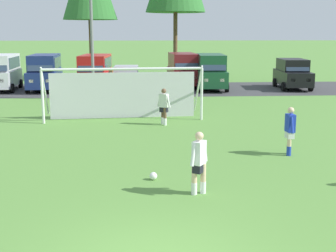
{
  "coord_description": "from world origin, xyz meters",
  "views": [
    {
      "loc": [
        -0.27,
        -7.69,
        4.11
      ],
      "look_at": [
        0.72,
        7.1,
        1.1
      ],
      "focal_mm": 49.8,
      "sensor_mm": 36.0,
      "label": 1
    }
  ],
  "objects_px": {
    "parked_car_slot_far_left": "(2,71)",
    "parked_car_slot_far_right": "(293,74)",
    "soccer_ball": "(153,176)",
    "street_lamp": "(95,40)",
    "parked_car_slot_left": "(45,71)",
    "parked_car_slot_center": "(126,78)",
    "parked_car_slot_center_left": "(95,72)",
    "player_defender_far": "(290,131)",
    "parked_car_slot_center_right": "(183,69)",
    "soccer_goal": "(123,92)",
    "player_midfield_center": "(199,163)",
    "player_winger_left": "(164,107)",
    "parked_car_slot_right": "(211,71)"
  },
  "relations": [
    {
      "from": "player_defender_far",
      "to": "parked_car_slot_far_right",
      "type": "bearing_deg",
      "value": 71.23
    },
    {
      "from": "parked_car_slot_far_left",
      "to": "parked_car_slot_left",
      "type": "bearing_deg",
      "value": -3.55
    },
    {
      "from": "parked_car_slot_far_left",
      "to": "parked_car_slot_far_right",
      "type": "xyz_separation_m",
      "value": [
        20.91,
        -0.44,
        -0.23
      ]
    },
    {
      "from": "parked_car_slot_far_left",
      "to": "player_defender_far",
      "type": "bearing_deg",
      "value": -51.92
    },
    {
      "from": "soccer_goal",
      "to": "parked_car_slot_left",
      "type": "bearing_deg",
      "value": 117.15
    },
    {
      "from": "parked_car_slot_center_right",
      "to": "parked_car_slot_far_right",
      "type": "relative_size",
      "value": 1.03
    },
    {
      "from": "parked_car_slot_center_left",
      "to": "parked_car_slot_far_left",
      "type": "bearing_deg",
      "value": 172.89
    },
    {
      "from": "player_midfield_center",
      "to": "street_lamp",
      "type": "bearing_deg",
      "value": 103.18
    },
    {
      "from": "player_midfield_center",
      "to": "parked_car_slot_center_left",
      "type": "distance_m",
      "value": 22.04
    },
    {
      "from": "soccer_goal",
      "to": "player_defender_far",
      "type": "height_order",
      "value": "soccer_goal"
    },
    {
      "from": "parked_car_slot_left",
      "to": "parked_car_slot_center",
      "type": "relative_size",
      "value": 1.15
    },
    {
      "from": "player_winger_left",
      "to": "parked_car_slot_right",
      "type": "bearing_deg",
      "value": 72.05
    },
    {
      "from": "soccer_goal",
      "to": "player_defender_far",
      "type": "distance_m",
      "value": 9.23
    },
    {
      "from": "street_lamp",
      "to": "parked_car_slot_center_right",
      "type": "bearing_deg",
      "value": 47.64
    },
    {
      "from": "soccer_ball",
      "to": "parked_car_slot_center_left",
      "type": "height_order",
      "value": "parked_car_slot_center_left"
    },
    {
      "from": "parked_car_slot_far_left",
      "to": "parked_car_slot_far_right",
      "type": "height_order",
      "value": "parked_car_slot_far_left"
    },
    {
      "from": "parked_car_slot_left",
      "to": "parked_car_slot_center_left",
      "type": "distance_m",
      "value": 3.65
    },
    {
      "from": "soccer_ball",
      "to": "street_lamp",
      "type": "height_order",
      "value": "street_lamp"
    },
    {
      "from": "parked_car_slot_center",
      "to": "parked_car_slot_center_right",
      "type": "relative_size",
      "value": 0.87
    },
    {
      "from": "soccer_goal",
      "to": "parked_car_slot_far_left",
      "type": "bearing_deg",
      "value": 127.56
    },
    {
      "from": "parked_car_slot_center_left",
      "to": "parked_car_slot_right",
      "type": "height_order",
      "value": "same"
    },
    {
      "from": "parked_car_slot_far_right",
      "to": "street_lamp",
      "type": "distance_m",
      "value": 14.83
    },
    {
      "from": "player_midfield_center",
      "to": "parked_car_slot_center_right",
      "type": "bearing_deg",
      "value": 85.31
    },
    {
      "from": "player_defender_far",
      "to": "parked_car_slot_far_right",
      "type": "distance_m",
      "value": 19.33
    },
    {
      "from": "player_winger_left",
      "to": "parked_car_slot_center_right",
      "type": "relative_size",
      "value": 0.34
    },
    {
      "from": "parked_car_slot_center",
      "to": "parked_car_slot_center_right",
      "type": "height_order",
      "value": "parked_car_slot_center_right"
    },
    {
      "from": "parked_car_slot_left",
      "to": "street_lamp",
      "type": "relative_size",
      "value": 0.7
    },
    {
      "from": "player_defender_far",
      "to": "parked_car_slot_center_right",
      "type": "distance_m",
      "value": 20.08
    },
    {
      "from": "soccer_goal",
      "to": "parked_car_slot_far_right",
      "type": "bearing_deg",
      "value": 42.84
    },
    {
      "from": "player_midfield_center",
      "to": "parked_car_slot_far_right",
      "type": "xyz_separation_m",
      "value": [
        9.79,
        21.97,
        0.29
      ]
    },
    {
      "from": "street_lamp",
      "to": "parked_car_slot_center",
      "type": "bearing_deg",
      "value": 70.74
    },
    {
      "from": "soccer_goal",
      "to": "street_lamp",
      "type": "height_order",
      "value": "street_lamp"
    },
    {
      "from": "soccer_ball",
      "to": "player_defender_far",
      "type": "xyz_separation_m",
      "value": [
        4.7,
        2.42,
        0.71
      ]
    },
    {
      "from": "player_winger_left",
      "to": "parked_car_slot_center",
      "type": "bearing_deg",
      "value": 98.54
    },
    {
      "from": "street_lamp",
      "to": "soccer_ball",
      "type": "bearing_deg",
      "value": -79.7
    },
    {
      "from": "player_midfield_center",
      "to": "player_defender_far",
      "type": "bearing_deg",
      "value": 45.71
    },
    {
      "from": "parked_car_slot_center_left",
      "to": "street_lamp",
      "type": "bearing_deg",
      "value": -84.27
    },
    {
      "from": "parked_car_slot_left",
      "to": "parked_car_slot_far_right",
      "type": "distance_m",
      "value": 17.85
    },
    {
      "from": "parked_car_slot_far_left",
      "to": "parked_car_slot_right",
      "type": "distance_m",
      "value": 14.9
    },
    {
      "from": "parked_car_slot_left",
      "to": "parked_car_slot_center_right",
      "type": "xyz_separation_m",
      "value": [
        9.99,
        1.45,
        0.0
      ]
    },
    {
      "from": "soccer_goal",
      "to": "parked_car_slot_center_right",
      "type": "bearing_deg",
      "value": 72.07
    },
    {
      "from": "parked_car_slot_far_right",
      "to": "parked_car_slot_center_left",
      "type": "bearing_deg",
      "value": -178.44
    },
    {
      "from": "player_winger_left",
      "to": "parked_car_slot_center",
      "type": "height_order",
      "value": "parked_car_slot_center"
    },
    {
      "from": "player_defender_far",
      "to": "parked_car_slot_center_right",
      "type": "height_order",
      "value": "parked_car_slot_center_right"
    },
    {
      "from": "parked_car_slot_center",
      "to": "parked_car_slot_far_right",
      "type": "distance_m",
      "value": 12.1
    },
    {
      "from": "parked_car_slot_center_left",
      "to": "parked_car_slot_center",
      "type": "bearing_deg",
      "value": 11.98
    },
    {
      "from": "player_midfield_center",
      "to": "player_defender_far",
      "type": "xyz_separation_m",
      "value": [
        3.57,
        3.66,
        0.0
      ]
    },
    {
      "from": "parked_car_slot_left",
      "to": "street_lamp",
      "type": "xyz_separation_m",
      "value": [
        4.04,
        -5.08,
        2.26
      ]
    },
    {
      "from": "parked_car_slot_left",
      "to": "parked_car_slot_center_left",
      "type": "height_order",
      "value": "same"
    },
    {
      "from": "player_winger_left",
      "to": "player_defender_far",
      "type": "bearing_deg",
      "value": -54.32
    }
  ]
}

